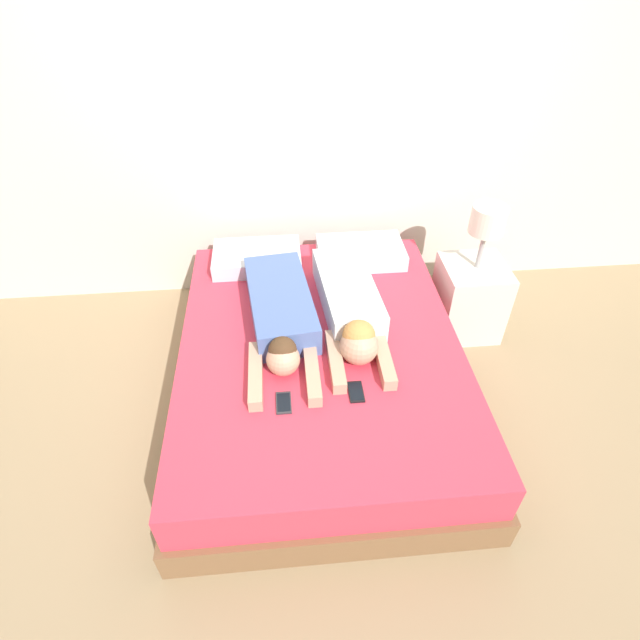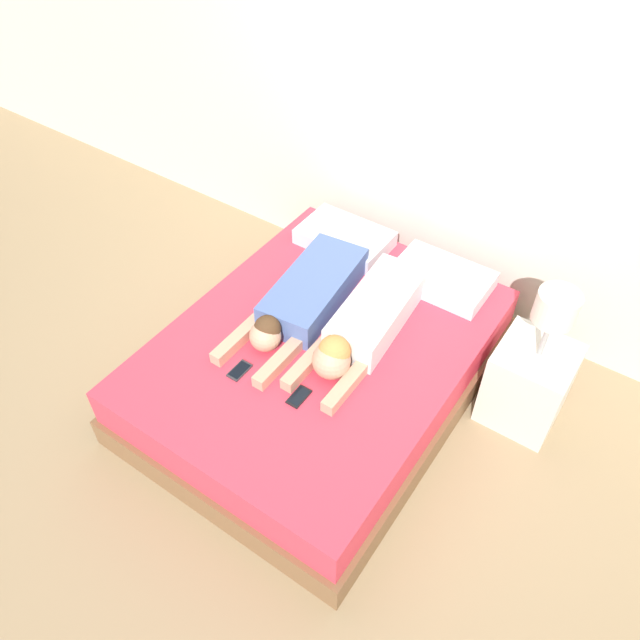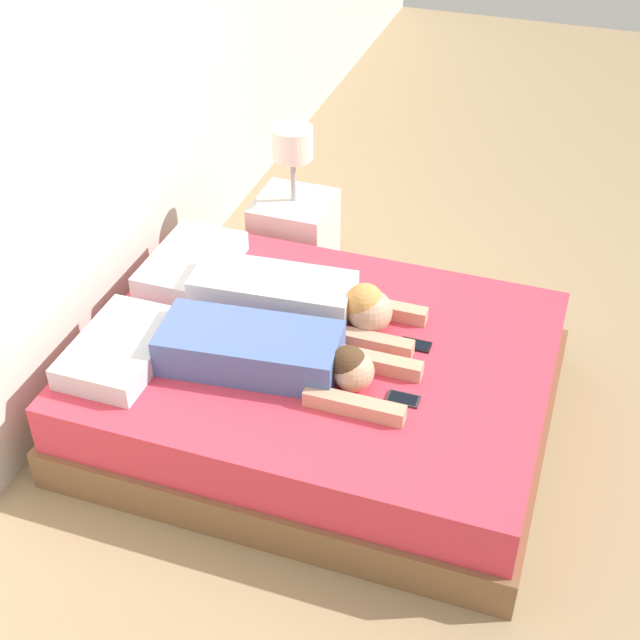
# 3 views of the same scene
# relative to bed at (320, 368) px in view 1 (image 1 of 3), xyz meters

# --- Properties ---
(ground_plane) EXTENTS (12.00, 12.00, 0.00)m
(ground_plane) POSITION_rel_bed_xyz_m (0.00, 0.00, -0.22)
(ground_plane) COLOR #9E8460
(wall_back) EXTENTS (12.00, 0.06, 2.60)m
(wall_back) POSITION_rel_bed_xyz_m (0.00, 1.19, 1.08)
(wall_back) COLOR beige
(wall_back) RESTS_ON ground_plane
(bed) EXTENTS (1.62, 2.08, 0.44)m
(bed) POSITION_rel_bed_xyz_m (0.00, 0.00, 0.00)
(bed) COLOR brown
(bed) RESTS_ON ground_plane
(pillow_head_left) EXTENTS (0.58, 0.37, 0.10)m
(pillow_head_left) POSITION_rel_bed_xyz_m (-0.35, 0.79, 0.28)
(pillow_head_left) COLOR silver
(pillow_head_left) RESTS_ON bed
(pillow_head_right) EXTENTS (0.58, 0.37, 0.10)m
(pillow_head_right) POSITION_rel_bed_xyz_m (0.35, 0.79, 0.28)
(pillow_head_right) COLOR silver
(pillow_head_right) RESTS_ON bed
(person_left) EXTENTS (0.43, 1.13, 0.20)m
(person_left) POSITION_rel_bed_xyz_m (-0.21, 0.14, 0.31)
(person_left) COLOR #4C66A5
(person_left) RESTS_ON bed
(person_right) EXTENTS (0.36, 1.09, 0.24)m
(person_right) POSITION_rel_bed_xyz_m (0.19, 0.15, 0.32)
(person_right) COLOR silver
(person_right) RESTS_ON bed
(cell_phone_left) EXTENTS (0.07, 0.14, 0.01)m
(cell_phone_left) POSITION_rel_bed_xyz_m (-0.22, -0.44, 0.23)
(cell_phone_left) COLOR #2D2D33
(cell_phone_left) RESTS_ON bed
(cell_phone_right) EXTENTS (0.07, 0.14, 0.01)m
(cell_phone_right) POSITION_rel_bed_xyz_m (0.14, -0.40, 0.23)
(cell_phone_right) COLOR black
(cell_phone_right) RESTS_ON bed
(nightstand) EXTENTS (0.41, 0.41, 0.95)m
(nightstand) POSITION_rel_bed_xyz_m (1.07, 0.52, 0.09)
(nightstand) COLOR beige
(nightstand) RESTS_ON ground_plane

